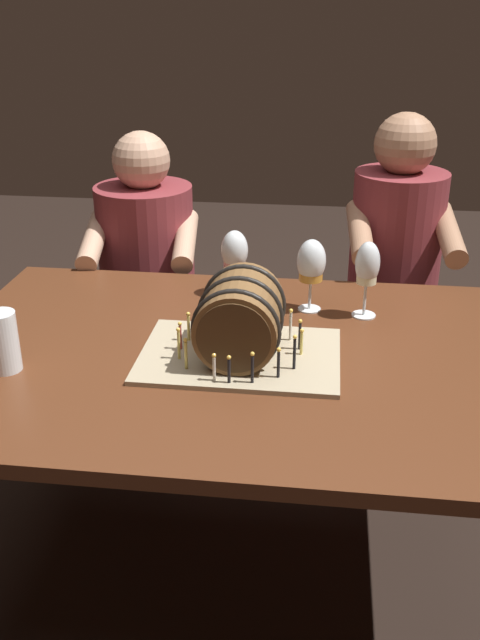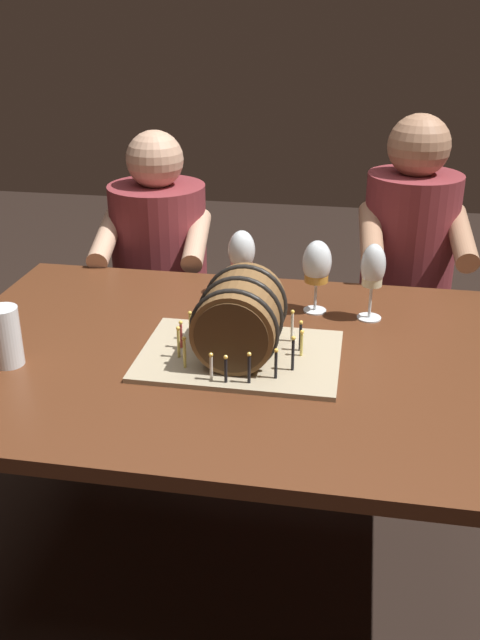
# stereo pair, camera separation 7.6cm
# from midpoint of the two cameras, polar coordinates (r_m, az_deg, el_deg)

# --- Properties ---
(ground_plane) EXTENTS (8.00, 8.00, 0.00)m
(ground_plane) POSITION_cam_midpoint_polar(r_m,az_deg,el_deg) (2.17, -1.14, -20.09)
(ground_plane) COLOR black
(dining_table) EXTENTS (1.50, 1.01, 0.73)m
(dining_table) POSITION_cam_midpoint_polar(r_m,az_deg,el_deg) (1.78, -1.31, -5.26)
(dining_table) COLOR #562D19
(dining_table) RESTS_ON ground
(barrel_cake) EXTENTS (0.48, 0.33, 0.21)m
(barrel_cake) POSITION_cam_midpoint_polar(r_m,az_deg,el_deg) (1.67, -1.30, -0.29)
(barrel_cake) COLOR tan
(barrel_cake) RESTS_ON dining_table
(wine_glass_white) EXTENTS (0.07, 0.07, 0.21)m
(wine_glass_white) POSITION_cam_midpoint_polar(r_m,az_deg,el_deg) (1.90, 9.05, 4.19)
(wine_glass_white) COLOR white
(wine_glass_white) RESTS_ON dining_table
(wine_glass_amber) EXTENTS (0.08, 0.08, 0.20)m
(wine_glass_amber) POSITION_cam_midpoint_polar(r_m,az_deg,el_deg) (1.92, 4.61, 4.48)
(wine_glass_amber) COLOR white
(wine_glass_amber) RESTS_ON dining_table
(wine_glass_rose) EXTENTS (0.08, 0.08, 0.19)m
(wine_glass_rose) POSITION_cam_midpoint_polar(r_m,az_deg,el_deg) (2.03, -1.51, 5.37)
(wine_glass_rose) COLOR white
(wine_glass_rose) RESTS_ON dining_table
(beer_pint) EXTENTS (0.07, 0.07, 0.14)m
(beer_pint) POSITION_cam_midpoint_polar(r_m,az_deg,el_deg) (1.72, -19.67, -1.76)
(beer_pint) COLOR white
(beer_pint) RESTS_ON dining_table
(person_seated_left) EXTENTS (0.41, 0.49, 1.12)m
(person_seated_left) POSITION_cam_midpoint_polar(r_m,az_deg,el_deg) (2.61, -8.13, 1.57)
(person_seated_left) COLOR #4C1B1E
(person_seated_left) RESTS_ON ground
(person_seated_right) EXTENTS (0.36, 0.46, 1.20)m
(person_seated_right) POSITION_cam_midpoint_polar(r_m,az_deg,el_deg) (2.52, 11.08, 1.03)
(person_seated_right) COLOR #4C1B1E
(person_seated_right) RESTS_ON ground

